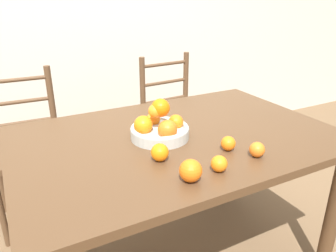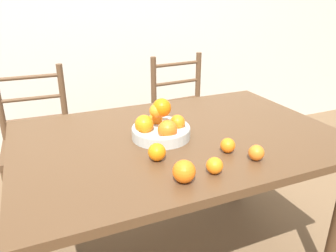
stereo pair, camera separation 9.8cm
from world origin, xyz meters
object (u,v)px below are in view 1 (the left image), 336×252
(orange_loose_1, at_px, (257,150))
(orange_loose_3, at_px, (219,164))
(orange_loose_0, at_px, (228,143))
(orange_loose_2, at_px, (191,171))
(chair_right, at_px, (175,123))
(fruit_bowl, at_px, (160,128))
(chair_left, at_px, (28,152))
(orange_loose_4, at_px, (160,152))

(orange_loose_1, distance_m, orange_loose_3, 0.20)
(orange_loose_0, xyz_separation_m, orange_loose_2, (-0.26, -0.13, 0.01))
(orange_loose_1, bearing_deg, chair_right, 77.24)
(fruit_bowl, xyz_separation_m, chair_right, (0.52, 0.79, -0.35))
(orange_loose_0, xyz_separation_m, orange_loose_3, (-0.14, -0.12, 0.00))
(orange_loose_2, height_order, chair_left, chair_left)
(orange_loose_0, relative_size, chair_left, 0.06)
(orange_loose_1, relative_size, chair_left, 0.06)
(orange_loose_0, bearing_deg, orange_loose_2, -153.23)
(orange_loose_3, distance_m, orange_loose_4, 0.23)
(chair_left, distance_m, chair_right, 1.03)
(orange_loose_3, bearing_deg, orange_loose_2, -176.20)
(fruit_bowl, relative_size, orange_loose_4, 3.74)
(orange_loose_2, distance_m, orange_loose_4, 0.18)
(orange_loose_3, relative_size, chair_right, 0.06)
(orange_loose_3, height_order, orange_loose_4, orange_loose_4)
(fruit_bowl, distance_m, orange_loose_3, 0.37)
(orange_loose_4, relative_size, chair_right, 0.07)
(orange_loose_1, relative_size, chair_right, 0.06)
(orange_loose_0, height_order, orange_loose_3, same)
(orange_loose_2, bearing_deg, orange_loose_3, 3.80)
(chair_right, bearing_deg, orange_loose_1, -107.05)
(orange_loose_2, bearing_deg, orange_loose_4, 98.55)
(orange_loose_1, distance_m, chair_left, 1.41)
(chair_left, bearing_deg, orange_loose_2, -66.88)
(orange_loose_2, xyz_separation_m, chair_right, (0.58, 1.16, -0.34))
(orange_loose_1, relative_size, orange_loose_3, 1.00)
(fruit_bowl, xyz_separation_m, orange_loose_4, (-0.09, -0.19, -0.02))
(chair_left, bearing_deg, orange_loose_4, -64.73)
(chair_left, height_order, chair_right, same)
(orange_loose_1, height_order, orange_loose_4, orange_loose_4)
(orange_loose_0, relative_size, orange_loose_2, 0.75)
(orange_loose_1, bearing_deg, orange_loose_2, -174.39)
(orange_loose_3, bearing_deg, chair_right, 68.40)
(chair_left, bearing_deg, fruit_bowl, -54.97)
(chair_left, xyz_separation_m, chair_right, (1.03, -0.00, 0.00))
(orange_loose_0, distance_m, chair_left, 1.29)
(chair_left, relative_size, chair_right, 1.00)
(orange_loose_3, bearing_deg, orange_loose_1, 6.74)
(fruit_bowl, distance_m, orange_loose_0, 0.31)
(fruit_bowl, relative_size, orange_loose_3, 4.27)
(fruit_bowl, height_order, orange_loose_4, fruit_bowl)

